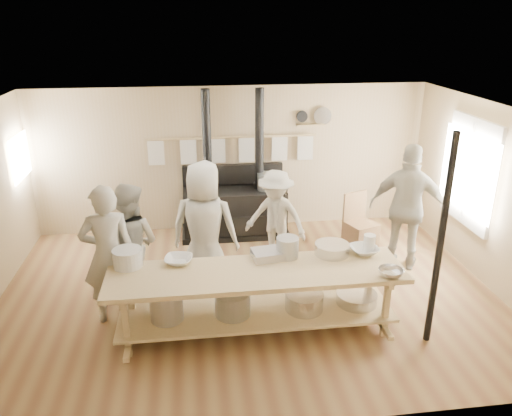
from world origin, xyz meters
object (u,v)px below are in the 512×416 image
(cook_far_left, at_px, (108,255))
(roasting_pan, at_px, (271,254))
(cook_by_window, at_px, (276,218))
(prep_table, at_px, (256,295))
(chair, at_px, (360,233))
(cook_left, at_px, (130,244))
(stove, at_px, (234,207))
(cook_right, at_px, (408,208))
(cook_center, at_px, (205,229))

(cook_far_left, xyz_separation_m, roasting_pan, (2.03, -0.19, -0.02))
(cook_by_window, bearing_deg, cook_far_left, -121.16)
(prep_table, xyz_separation_m, chair, (2.04, 2.11, -0.23))
(chair, bearing_deg, roasting_pan, -155.77)
(prep_table, distance_m, cook_left, 1.87)
(cook_by_window, height_order, chair, cook_by_window)
(stove, bearing_deg, cook_left, -127.32)
(cook_left, bearing_deg, cook_right, -149.23)
(prep_table, bearing_deg, cook_by_window, 73.17)
(stove, height_order, cook_far_left, stove)
(prep_table, height_order, roasting_pan, roasting_pan)
(cook_left, bearing_deg, cook_center, -147.18)
(cook_center, relative_size, chair, 1.97)
(cook_right, bearing_deg, cook_center, 34.66)
(cook_far_left, distance_m, cook_by_window, 2.67)
(cook_left, height_order, cook_center, cook_center)
(cook_center, distance_m, chair, 2.89)
(cook_far_left, bearing_deg, cook_left, -126.95)
(cook_center, relative_size, cook_by_window, 1.24)
(cook_left, height_order, chair, cook_left)
(prep_table, distance_m, cook_by_window, 1.90)
(cook_left, distance_m, chair, 3.85)
(stove, bearing_deg, cook_far_left, -125.87)
(cook_far_left, height_order, roasting_pan, cook_far_left)
(cook_right, distance_m, cook_by_window, 2.02)
(chair, bearing_deg, prep_table, -154.37)
(stove, height_order, cook_left, stove)
(prep_table, bearing_deg, chair, 45.90)
(stove, height_order, roasting_pan, stove)
(stove, height_order, cook_right, stove)
(cook_far_left, relative_size, chair, 1.89)
(stove, relative_size, cook_far_left, 1.41)
(prep_table, bearing_deg, cook_center, 117.82)
(cook_far_left, bearing_deg, cook_center, -164.16)
(stove, relative_size, cook_left, 1.51)
(cook_left, bearing_deg, chair, -138.09)
(cook_center, bearing_deg, stove, -93.21)
(cook_center, bearing_deg, roasting_pan, 150.25)
(prep_table, bearing_deg, cook_right, 29.45)
(cook_left, distance_m, cook_center, 1.02)
(cook_left, height_order, cook_right, cook_right)
(cook_right, bearing_deg, prep_table, 58.06)
(cook_far_left, xyz_separation_m, cook_left, (0.22, 0.42, -0.07))
(cook_left, height_order, roasting_pan, cook_left)
(chair, bearing_deg, cook_left, 177.58)
(cook_center, relative_size, roasting_pan, 4.10)
(cook_center, bearing_deg, cook_right, -160.39)
(cook_center, height_order, cook_by_window, cook_center)
(prep_table, bearing_deg, stove, 89.96)
(cook_left, bearing_deg, stove, -103.26)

